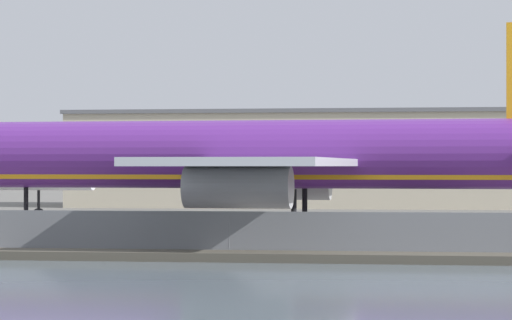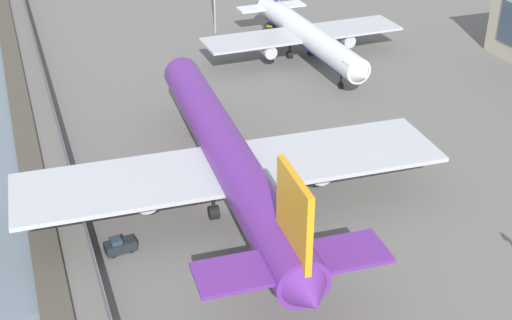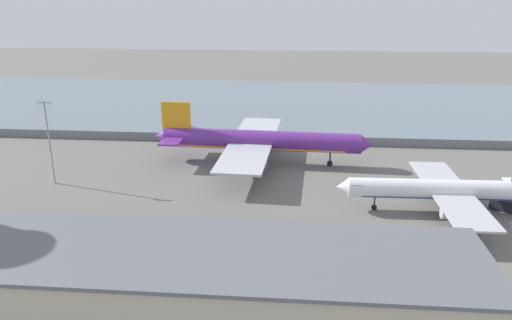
{
  "view_description": "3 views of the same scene",
  "coord_description": "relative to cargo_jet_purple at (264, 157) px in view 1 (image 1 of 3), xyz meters",
  "views": [
    {
      "loc": [
        11.61,
        -87.35,
        5.3
      ],
      "look_at": [
        -0.68,
        0.54,
        5.74
      ],
      "focal_mm": 85.0,
      "sensor_mm": 36.0,
      "label": 1
    },
    {
      "loc": [
        67.76,
        -20.47,
        45.12
      ],
      "look_at": [
        -3.61,
        5.5,
        3.02
      ],
      "focal_mm": 50.0,
      "sensor_mm": 36.0,
      "label": 2
    },
    {
      "loc": [
        -10.19,
        122.96,
        42.84
      ],
      "look_at": [
        -0.13,
        6.3,
        2.57
      ],
      "focal_mm": 35.0,
      "sensor_mm": 36.0,
      "label": 3
    }
  ],
  "objects": [
    {
      "name": "cargo_jet_purple",
      "position": [
        0.0,
        0.0,
        0.0
      ],
      "size": [
        56.57,
        48.84,
        15.58
      ],
      "color": "#602889",
      "rests_on": "ground"
    },
    {
      "name": "shoreline_seawall",
      "position": [
        0.15,
        -21.49,
        -5.69
      ],
      "size": [
        320.0,
        3.0,
        0.5
      ],
      "color": "#474238",
      "rests_on": "ground"
    },
    {
      "name": "terminal_building",
      "position": [
        5.58,
        68.42,
        0.26
      ],
      "size": [
        78.92,
        18.35,
        12.38
      ],
      "color": "#BCB299",
      "rests_on": "ground"
    },
    {
      "name": "ground_plane",
      "position": [
        0.15,
        -0.99,
        -5.94
      ],
      "size": [
        500.0,
        500.0,
        0.0
      ],
      "primitive_type": "plane",
      "color": "#66635E"
    },
    {
      "name": "perimeter_fence",
      "position": [
        0.15,
        -16.99,
        -4.65
      ],
      "size": [
        280.0,
        0.1,
        2.59
      ],
      "color": "slate",
      "rests_on": "ground"
    },
    {
      "name": "baggage_tug",
      "position": [
        5.39,
        -14.03,
        -5.14
      ],
      "size": [
        2.02,
        3.39,
        1.8
      ],
      "color": "#1E2328",
      "rests_on": "ground"
    }
  ]
}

